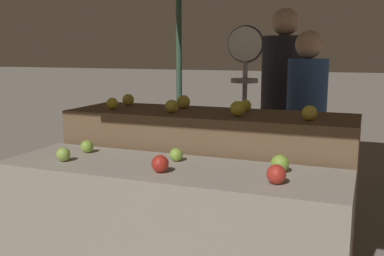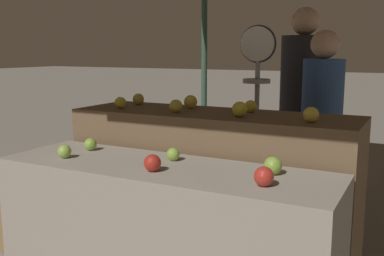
% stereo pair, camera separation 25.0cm
% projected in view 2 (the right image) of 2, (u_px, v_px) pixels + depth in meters
% --- Properties ---
extents(display_counter_front, '(1.77, 0.55, 0.88)m').
position_uv_depth(display_counter_front, '(164.00, 247.00, 2.35)').
color(display_counter_front, gray).
rests_on(display_counter_front, ground_plane).
extents(display_counter_back, '(1.77, 0.55, 1.08)m').
position_uv_depth(display_counter_back, '(212.00, 196.00, 2.85)').
color(display_counter_back, brown).
rests_on(display_counter_back, ground_plane).
extents(apple_front_0, '(0.07, 0.07, 0.07)m').
position_uv_depth(apple_front_0, '(64.00, 151.00, 2.43)').
color(apple_front_0, '#8EB247').
rests_on(apple_front_0, display_counter_front).
extents(apple_front_1, '(0.08, 0.08, 0.08)m').
position_uv_depth(apple_front_1, '(152.00, 163.00, 2.16)').
color(apple_front_1, '#AD281E').
rests_on(apple_front_1, display_counter_front).
extents(apple_front_2, '(0.09, 0.09, 0.09)m').
position_uv_depth(apple_front_2, '(264.00, 176.00, 1.93)').
color(apple_front_2, '#B72D23').
rests_on(apple_front_2, display_counter_front).
extents(apple_front_3, '(0.07, 0.07, 0.07)m').
position_uv_depth(apple_front_3, '(90.00, 144.00, 2.62)').
color(apple_front_3, '#84AD3D').
rests_on(apple_front_3, display_counter_front).
extents(apple_front_4, '(0.07, 0.07, 0.07)m').
position_uv_depth(apple_front_4, '(173.00, 154.00, 2.37)').
color(apple_front_4, '#84AD3D').
rests_on(apple_front_4, display_counter_front).
extents(apple_front_5, '(0.09, 0.09, 0.09)m').
position_uv_depth(apple_front_5, '(273.00, 166.00, 2.11)').
color(apple_front_5, '#84AD3D').
rests_on(apple_front_5, display_counter_front).
extents(apple_back_0, '(0.08, 0.08, 0.08)m').
position_uv_depth(apple_back_0, '(120.00, 103.00, 2.94)').
color(apple_back_0, gold).
rests_on(apple_back_0, display_counter_back).
extents(apple_back_1, '(0.08, 0.08, 0.08)m').
position_uv_depth(apple_back_1, '(176.00, 106.00, 2.74)').
color(apple_back_1, gold).
rests_on(apple_back_1, display_counter_back).
extents(apple_back_2, '(0.09, 0.09, 0.09)m').
position_uv_depth(apple_back_2, '(240.00, 109.00, 2.57)').
color(apple_back_2, gold).
rests_on(apple_back_2, display_counter_back).
extents(apple_back_3, '(0.08, 0.08, 0.08)m').
position_uv_depth(apple_back_3, '(311.00, 115.00, 2.37)').
color(apple_back_3, yellow).
rests_on(apple_back_3, display_counter_back).
extents(apple_back_4, '(0.08, 0.08, 0.08)m').
position_uv_depth(apple_back_4, '(138.00, 99.00, 3.14)').
color(apple_back_4, gold).
rests_on(apple_back_4, display_counter_back).
extents(apple_back_5, '(0.09, 0.09, 0.09)m').
position_uv_depth(apple_back_5, '(191.00, 102.00, 2.95)').
color(apple_back_5, yellow).
rests_on(apple_back_5, display_counter_back).
extents(apple_back_6, '(0.08, 0.08, 0.08)m').
position_uv_depth(apple_back_6, '(251.00, 106.00, 2.76)').
color(apple_back_6, gold).
rests_on(apple_back_6, display_counter_back).
extents(produce_scale, '(0.27, 0.20, 1.63)m').
position_uv_depth(produce_scale, '(257.00, 88.00, 3.28)').
color(produce_scale, '#99999E').
rests_on(produce_scale, ground_plane).
extents(person_vendor_at_scale, '(0.37, 0.37, 1.60)m').
position_uv_depth(person_vendor_at_scale, '(321.00, 120.00, 3.38)').
color(person_vendor_at_scale, '#2D2D38').
rests_on(person_vendor_at_scale, ground_plane).
extents(person_customer_left, '(0.53, 0.53, 1.82)m').
position_uv_depth(person_customer_left, '(302.00, 97.00, 3.94)').
color(person_customer_left, '#2D2D38').
rests_on(person_customer_left, ground_plane).
extents(wooden_crate_side, '(0.44, 0.44, 0.44)m').
position_uv_depth(wooden_crate_side, '(25.00, 215.00, 3.42)').
color(wooden_crate_side, olive).
rests_on(wooden_crate_side, ground_plane).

